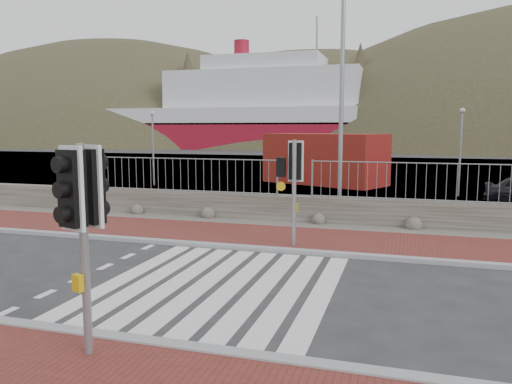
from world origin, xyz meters
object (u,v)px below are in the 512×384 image
(streetlight, at_px, (346,77))
(shipping_container, at_px, (324,159))
(traffic_signal_near, at_px, (82,205))
(traffic_signal_far, at_px, (293,170))
(ferry, at_px, (226,115))

(streetlight, xyz_separation_m, shipping_container, (-2.47, 11.33, -3.47))
(traffic_signal_near, xyz_separation_m, traffic_signal_far, (1.28, 7.16, -0.08))
(traffic_signal_far, relative_size, streetlight, 0.33)
(traffic_signal_near, relative_size, traffic_signal_far, 1.04)
(streetlight, bearing_deg, traffic_signal_far, -92.12)
(traffic_signal_far, height_order, streetlight, streetlight)
(traffic_signal_near, distance_m, shipping_container, 23.01)
(ferry, distance_m, shipping_container, 54.12)
(traffic_signal_far, xyz_separation_m, shipping_container, (-1.66, 15.84, -0.65))
(ferry, xyz_separation_m, streetlight, (26.20, -59.82, -0.45))
(traffic_signal_near, bearing_deg, streetlight, 96.81)
(traffic_signal_far, bearing_deg, streetlight, -97.09)
(ferry, relative_size, traffic_signal_near, 16.75)
(ferry, distance_m, streetlight, 65.31)
(ferry, xyz_separation_m, traffic_signal_far, (25.38, -64.33, -3.27))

